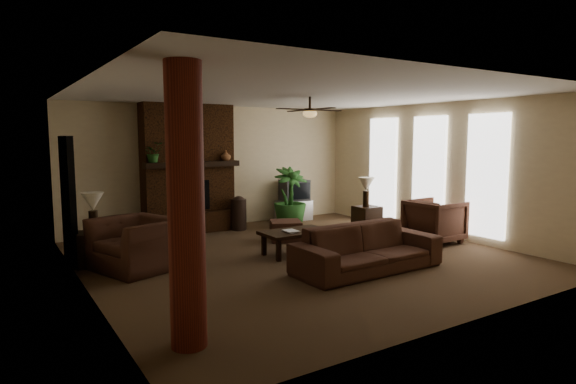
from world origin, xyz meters
TOP-DOWN VIEW (x-y plane):
  - room_shell at (0.00, 0.00)m, footprint 7.00×7.00m
  - fireplace at (-0.80, 3.22)m, footprint 2.40×0.70m
  - windows at (3.45, 0.20)m, footprint 0.08×3.65m
  - log_column at (-2.95, -2.40)m, footprint 0.36×0.36m
  - doorway at (-3.44, 1.80)m, footprint 0.10×1.00m
  - ceiling_fan at (0.40, 0.30)m, footprint 1.35×1.35m
  - sofa at (0.40, -1.29)m, footprint 2.44×0.76m
  - armchair_left at (-2.63, 0.73)m, footprint 1.18×1.44m
  - armchair_right at (2.85, -0.51)m, footprint 0.89×0.95m
  - coffee_table at (0.01, 0.17)m, footprint 1.20×0.70m
  - ottoman at (0.48, 1.24)m, footprint 0.80×0.80m
  - tv_stand at (1.91, 3.15)m, footprint 0.85×0.51m
  - tv at (1.94, 3.14)m, footprint 0.70×0.59m
  - floor_vase at (0.18, 2.75)m, footprint 0.34×0.34m
  - floor_plant at (1.29, 2.36)m, footprint 0.79×1.40m
  - side_table_left at (-3.15, 1.32)m, footprint 0.59×0.59m
  - lamp_left at (-3.15, 1.30)m, footprint 0.36×0.36m
  - side_table_right at (2.54, 1.12)m, footprint 0.51×0.51m
  - lamp_right at (2.50, 1.11)m, footprint 0.40×0.40m
  - mantel_plant at (-1.65, 2.94)m, footprint 0.42×0.46m
  - mantel_vase at (-0.04, 2.92)m, footprint 0.27×0.28m
  - book_a at (-0.23, 0.13)m, footprint 0.22×0.03m
  - book_b at (0.22, 0.03)m, footprint 0.21×0.03m

SIDE VIEW (x-z plane):
  - ottoman at x=0.48m, z-range 0.00..0.40m
  - tv_stand at x=1.91m, z-range 0.00..0.50m
  - side_table_left at x=-3.15m, z-range 0.00..0.55m
  - side_table_right at x=2.54m, z-range 0.00..0.55m
  - coffee_table at x=0.01m, z-range 0.16..0.59m
  - floor_plant at x=1.29m, z-range 0.00..0.78m
  - floor_vase at x=0.18m, z-range 0.05..0.82m
  - sofa at x=0.40m, z-range 0.00..0.95m
  - armchair_right at x=2.85m, z-range 0.00..0.95m
  - armchair_left at x=-2.63m, z-range 0.00..1.08m
  - book_a at x=-0.23m, z-range 0.43..0.72m
  - book_b at x=0.22m, z-range 0.43..0.72m
  - tv at x=1.94m, z-range 0.50..1.02m
  - lamp_left at x=-3.15m, z-range 0.68..1.33m
  - lamp_right at x=2.50m, z-range 0.68..1.33m
  - doorway at x=-3.44m, z-range 0.00..2.10m
  - fireplace at x=-0.80m, z-range -0.24..2.56m
  - windows at x=3.45m, z-range 0.17..2.53m
  - log_column at x=-2.95m, z-range 0.00..2.80m
  - room_shell at x=0.00m, z-range -2.10..4.90m
  - mantel_vase at x=-0.04m, z-range 1.56..1.78m
  - mantel_plant at x=-1.65m, z-range 1.56..1.89m
  - ceiling_fan at x=0.40m, z-range 2.34..2.72m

